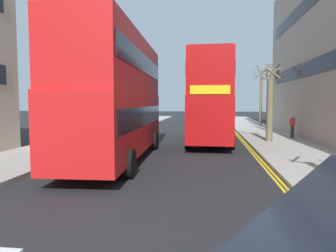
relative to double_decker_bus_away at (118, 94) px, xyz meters
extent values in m
cube|color=#ADA89E|center=(8.65, 2.42, -2.96)|extent=(4.00, 80.00, 0.14)
cube|color=#ADA89E|center=(-4.35, 2.42, -2.96)|extent=(4.00, 80.00, 0.14)
cube|color=yellow|center=(6.55, 0.42, -3.03)|extent=(0.10, 56.00, 0.01)
cube|color=yellow|center=(6.39, 0.42, -3.03)|extent=(0.10, 56.00, 0.01)
cube|color=red|center=(0.00, 0.00, -1.29)|extent=(2.95, 10.90, 2.60)
cube|color=red|center=(0.00, 0.00, 1.26)|extent=(2.90, 10.68, 2.50)
cube|color=black|center=(0.00, 0.00, -0.99)|extent=(2.97, 10.47, 0.84)
cube|color=black|center=(0.00, 0.00, 1.36)|extent=(2.95, 10.25, 0.80)
cube|color=yellow|center=(-0.23, 5.37, 0.26)|extent=(2.00, 0.14, 0.44)
cube|color=maroon|center=(0.00, 0.00, 2.56)|extent=(2.66, 9.81, 0.10)
cylinder|color=black|center=(-1.39, 3.29, -2.51)|extent=(0.34, 1.05, 1.04)
cylinder|color=black|center=(1.11, 3.40, -2.51)|extent=(0.34, 1.05, 1.04)
cylinder|color=black|center=(-1.11, -3.40, -2.51)|extent=(0.34, 1.05, 1.04)
cylinder|color=black|center=(1.39, -3.29, -2.51)|extent=(0.34, 1.05, 1.04)
cube|color=#B20F0F|center=(4.24, 7.33, -1.29)|extent=(2.63, 10.83, 2.60)
cube|color=#B20F0F|center=(4.24, 7.33, 1.26)|extent=(2.58, 10.61, 2.50)
cube|color=black|center=(4.24, 7.33, -0.99)|extent=(2.66, 10.40, 0.84)
cube|color=black|center=(4.24, 7.33, 1.36)|extent=(2.65, 10.18, 0.80)
cube|color=yellow|center=(4.17, 1.95, 0.26)|extent=(2.00, 0.08, 0.44)
cube|color=maroon|center=(4.24, 7.33, 2.56)|extent=(2.37, 9.75, 0.10)
cylinder|color=black|center=(5.45, 3.97, -2.51)|extent=(0.31, 1.04, 1.04)
cylinder|color=black|center=(2.95, 4.00, -2.51)|extent=(0.31, 1.04, 1.04)
cylinder|color=black|center=(5.53, 10.66, -2.51)|extent=(0.31, 1.04, 1.04)
cylinder|color=black|center=(3.03, 10.69, -2.51)|extent=(0.31, 1.04, 1.04)
cylinder|color=#2D2D38|center=(10.03, 9.15, -2.46)|extent=(0.22, 0.22, 0.85)
cube|color=red|center=(10.03, 9.15, -1.76)|extent=(0.34, 0.22, 0.56)
sphere|color=beige|center=(10.03, 9.15, -1.37)|extent=(0.20, 0.20, 0.20)
cylinder|color=#6B6047|center=(8.03, 6.96, -0.88)|extent=(0.43, 0.43, 4.02)
cylinder|color=#6B6047|center=(8.45, 6.94, 1.43)|extent=(0.17, 0.91, 0.68)
cylinder|color=#6B6047|center=(8.16, 7.44, 1.48)|extent=(1.04, 0.38, 0.78)
cylinder|color=#6B6047|center=(7.35, 6.88, 1.61)|extent=(0.28, 1.42, 1.04)
cylinder|color=#6B6047|center=(8.09, 6.51, 1.46)|extent=(0.98, 0.24, 0.73)
cylinder|color=#6B6047|center=(9.67, 20.53, -0.32)|extent=(0.30, 0.30, 5.14)
cylinder|color=#6B6047|center=(10.21, 20.49, 2.63)|extent=(0.22, 1.15, 0.85)
cylinder|color=#6B6047|center=(9.63, 21.12, 2.66)|extent=(1.22, 0.20, 0.90)
cylinder|color=#6B6047|center=(8.96, 20.47, 2.75)|extent=(0.26, 1.48, 1.08)
cylinder|color=#6B6047|center=(9.77, 19.99, 2.64)|extent=(1.15, 0.34, 0.86)
cylinder|color=#6B6047|center=(9.45, 13.93, -0.31)|extent=(0.35, 0.35, 5.16)
cylinder|color=#6B6047|center=(9.90, 14.03, 2.59)|extent=(0.33, 0.97, 0.73)
cylinder|color=#6B6047|center=(9.18, 14.49, 2.70)|extent=(1.21, 0.67, 0.95)
cylinder|color=#6B6047|center=(9.30, 13.51, 2.59)|extent=(0.94, 0.43, 0.71)
cube|color=black|center=(10.63, 5.93, 1.87)|extent=(0.04, 24.64, 1.00)
camera|label=1|loc=(4.10, -13.77, -0.36)|focal=33.22mm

